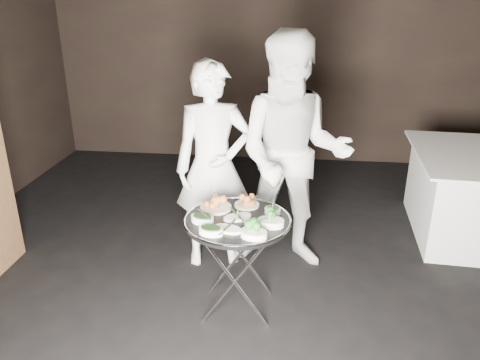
# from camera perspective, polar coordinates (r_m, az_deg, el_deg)

# --- Properties ---
(floor) EXTENTS (6.00, 7.00, 0.05)m
(floor) POSITION_cam_1_polar(r_m,az_deg,el_deg) (3.45, 3.02, -17.13)
(floor) COLOR black
(floor) RESTS_ON ground
(wall_back) EXTENTS (6.00, 0.05, 3.00)m
(wall_back) POSITION_cam_1_polar(r_m,az_deg,el_deg) (6.24, 5.52, 15.88)
(wall_back) COLOR black
(wall_back) RESTS_ON floor
(tray_stand) EXTENTS (0.48, 0.41, 0.70)m
(tray_stand) POSITION_cam_1_polar(r_m,az_deg,el_deg) (3.33, -0.30, -9.87)
(tray_stand) COLOR silver
(tray_stand) RESTS_ON floor
(serving_tray) EXTENTS (0.73, 0.73, 0.04)m
(serving_tray) POSITION_cam_1_polar(r_m,az_deg,el_deg) (3.17, -0.31, -5.01)
(serving_tray) COLOR black
(serving_tray) RESTS_ON tray_stand
(potato_plate_a) EXTENTS (0.22, 0.22, 0.08)m
(potato_plate_a) POSITION_cam_1_polar(r_m,az_deg,el_deg) (3.31, -2.96, -2.98)
(potato_plate_a) COLOR beige
(potato_plate_a) RESTS_ON serving_tray
(potato_plate_b) EXTENTS (0.19, 0.19, 0.06)m
(potato_plate_b) POSITION_cam_1_polar(r_m,az_deg,el_deg) (3.35, 0.83, -2.74)
(potato_plate_b) COLOR beige
(potato_plate_b) RESTS_ON serving_tray
(greens_bowl) EXTENTS (0.11, 0.11, 0.06)m
(greens_bowl) POSITION_cam_1_polar(r_m,az_deg,el_deg) (3.25, 4.00, -3.63)
(greens_bowl) COLOR white
(greens_bowl) RESTS_ON serving_tray
(asparagus_plate_a) EXTENTS (0.23, 0.19, 0.04)m
(asparagus_plate_a) POSITION_cam_1_polar(r_m,az_deg,el_deg) (3.18, -0.32, -4.45)
(asparagus_plate_a) COLOR white
(asparagus_plate_a) RESTS_ON serving_tray
(asparagus_plate_b) EXTENTS (0.22, 0.16, 0.04)m
(asparagus_plate_b) POSITION_cam_1_polar(r_m,az_deg,el_deg) (3.03, -1.50, -5.87)
(asparagus_plate_b) COLOR white
(asparagus_plate_b) RESTS_ON serving_tray
(spinach_bowl_a) EXTENTS (0.19, 0.16, 0.07)m
(spinach_bowl_a) POSITION_cam_1_polar(r_m,az_deg,el_deg) (3.13, -4.60, -4.65)
(spinach_bowl_a) COLOR white
(spinach_bowl_a) RESTS_ON serving_tray
(spinach_bowl_b) EXTENTS (0.18, 0.13, 0.07)m
(spinach_bowl_b) POSITION_cam_1_polar(r_m,az_deg,el_deg) (2.98, -3.56, -6.08)
(spinach_bowl_b) COLOR white
(spinach_bowl_b) RESTS_ON serving_tray
(broccoli_bowl_a) EXTENTS (0.19, 0.14, 0.07)m
(broccoli_bowl_a) POSITION_cam_1_polar(r_m,az_deg,el_deg) (3.08, 3.78, -5.02)
(broccoli_bowl_a) COLOR white
(broccoli_bowl_a) RESTS_ON serving_tray
(broccoli_bowl_b) EXTENTS (0.20, 0.16, 0.07)m
(broccoli_bowl_b) POSITION_cam_1_polar(r_m,az_deg,el_deg) (2.94, 1.70, -6.42)
(broccoli_bowl_b) COLOR white
(broccoli_bowl_b) RESTS_ON serving_tray
(serving_utensils) EXTENTS (0.58, 0.42, 0.01)m
(serving_utensils) POSITION_cam_1_polar(r_m,az_deg,el_deg) (3.21, 0.13, -3.51)
(serving_utensils) COLOR silver
(serving_utensils) RESTS_ON serving_tray
(waiter_left) EXTENTS (0.70, 0.55, 1.69)m
(waiter_left) POSITION_cam_1_polar(r_m,az_deg,el_deg) (3.76, -3.25, 1.60)
(waiter_left) COLOR white
(waiter_left) RESTS_ON floor
(waiter_right) EXTENTS (0.96, 0.76, 1.91)m
(waiter_right) POSITION_cam_1_polar(r_m,az_deg,el_deg) (3.70, 6.43, 2.98)
(waiter_right) COLOR white
(waiter_right) RESTS_ON floor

